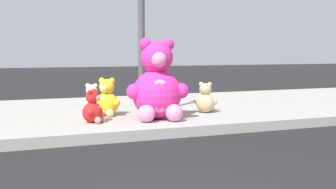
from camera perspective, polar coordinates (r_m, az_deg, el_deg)
name	(u,v)px	position (r m, az deg, el deg)	size (l,w,h in m)	color
sidewalk	(74,115)	(7.93, -12.09, -2.65)	(28.00, 4.40, 0.15)	#9E9B93
sign_pole	(141,11)	(7.33, -3.46, 10.69)	(0.56, 0.11, 3.20)	#4C4C51
plush_pink_large	(157,87)	(6.79, -1.39, 0.97)	(0.95, 0.87, 1.25)	#F22D93
plush_brown	(147,97)	(8.11, -2.79, -0.39)	(0.34, 0.38, 0.50)	olive
plush_yellow	(107,101)	(7.24, -7.93, -0.78)	(0.43, 0.45, 0.62)	yellow
plush_tan	(205,100)	(7.57, 4.86, -0.75)	(0.37, 0.38, 0.53)	tan
plush_white	(92,101)	(7.75, -9.85, -0.77)	(0.35, 0.36, 0.49)	white
plush_red	(93,109)	(6.58, -9.63, -1.89)	(0.36, 0.35, 0.50)	red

